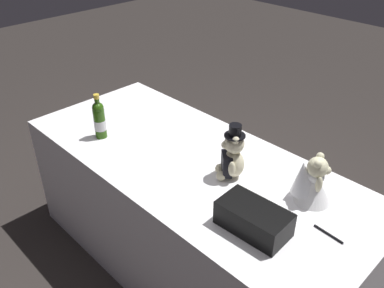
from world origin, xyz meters
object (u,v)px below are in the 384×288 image
Objects in this scene: gift_case_black at (254,219)px; teddy_bear_groom at (232,156)px; champagne_bottle at (99,119)px; teddy_bear_bride at (311,181)px; signing_pen at (330,235)px.

teddy_bear_groom is at bearing -35.02° from gift_case_black.
champagne_bottle is at bearing 17.36° from teddy_bear_groom.
champagne_bottle reaches higher than teddy_bear_bride.
teddy_bear_groom reaches higher than signing_pen.
teddy_bear_bride is 0.36m from gift_case_black.
teddy_bear_bride is 0.77× the size of gift_case_black.
champagne_bottle is 1.12m from gift_case_black.
gift_case_black reaches higher than signing_pen.
gift_case_black is at bearing 38.34° from signing_pen.
signing_pen is 0.33m from gift_case_black.
teddy_bear_bride is 0.89× the size of champagne_bottle.
teddy_bear_groom is 2.00× the size of signing_pen.
teddy_bear_bride reaches higher than signing_pen.
teddy_bear_bride is at bearing -162.08° from teddy_bear_groom.
signing_pen is at bearing 143.18° from teddy_bear_bride.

